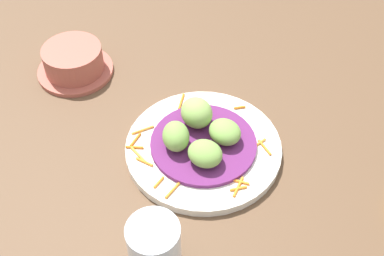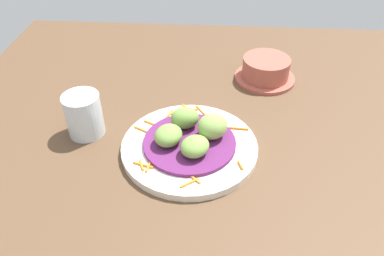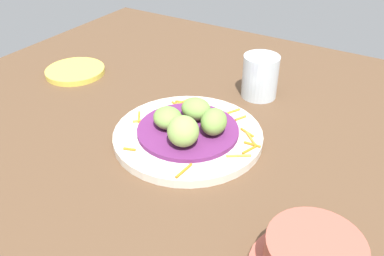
# 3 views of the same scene
# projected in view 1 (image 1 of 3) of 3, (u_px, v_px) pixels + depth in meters

# --- Properties ---
(table_surface) EXTENTS (1.10, 1.10, 0.02)m
(table_surface) POSITION_uv_depth(u_px,v_px,m) (206.00, 137.00, 0.83)
(table_surface) COLOR brown
(table_surface) RESTS_ON ground
(main_plate) EXTENTS (0.24, 0.24, 0.01)m
(main_plate) POSITION_uv_depth(u_px,v_px,m) (200.00, 148.00, 0.79)
(main_plate) COLOR silver
(main_plate) RESTS_ON table_surface
(cabbage_bed) EXTENTS (0.17, 0.17, 0.01)m
(cabbage_bed) POSITION_uv_depth(u_px,v_px,m) (200.00, 143.00, 0.78)
(cabbage_bed) COLOR #60235B
(cabbage_bed) RESTS_ON main_plate
(carrot_garnish) EXTENTS (0.22, 0.23, 0.00)m
(carrot_garnish) POSITION_uv_depth(u_px,v_px,m) (190.00, 153.00, 0.77)
(carrot_garnish) COLOR orange
(carrot_garnish) RESTS_ON main_plate
(guac_scoop_left) EXTENTS (0.06, 0.05, 0.04)m
(guac_scoop_left) POSITION_uv_depth(u_px,v_px,m) (176.00, 136.00, 0.76)
(guac_scoop_left) COLOR #759E47
(guac_scoop_left) RESTS_ON cabbage_bed
(guac_scoop_center) EXTENTS (0.07, 0.07, 0.03)m
(guac_scoop_center) POSITION_uv_depth(u_px,v_px,m) (205.00, 154.00, 0.74)
(guac_scoop_center) COLOR #759E47
(guac_scoop_center) RESTS_ON cabbage_bed
(guac_scoop_right) EXTENTS (0.07, 0.07, 0.03)m
(guac_scoop_right) POSITION_uv_depth(u_px,v_px,m) (225.00, 132.00, 0.77)
(guac_scoop_right) COLOR #759E47
(guac_scoop_right) RESTS_ON cabbage_bed
(guac_scoop_back) EXTENTS (0.07, 0.07, 0.05)m
(guac_scoop_back) POSITION_uv_depth(u_px,v_px,m) (196.00, 114.00, 0.78)
(guac_scoop_back) COLOR #84A851
(guac_scoop_back) RESTS_ON cabbage_bed
(terracotta_bowl) EXTENTS (0.14, 0.14, 0.05)m
(terracotta_bowl) POSITION_uv_depth(u_px,v_px,m) (74.00, 62.00, 0.90)
(terracotta_bowl) COLOR #A85142
(terracotta_bowl) RESTS_ON table_surface
(water_glass) EXTENTS (0.07, 0.07, 0.08)m
(water_glass) POSITION_uv_depth(u_px,v_px,m) (154.00, 247.00, 0.63)
(water_glass) COLOR silver
(water_glass) RESTS_ON table_surface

